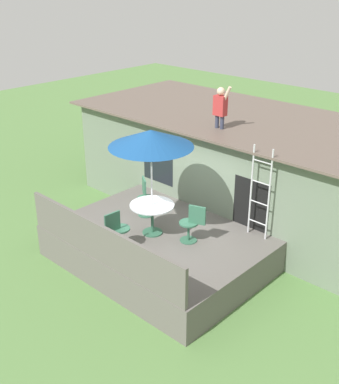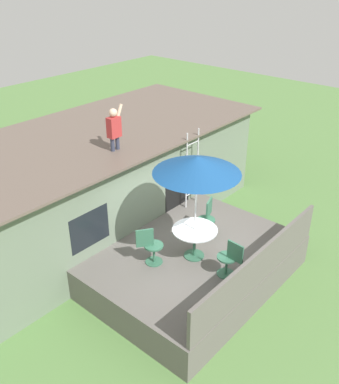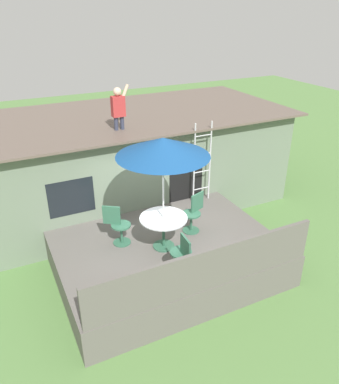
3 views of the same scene
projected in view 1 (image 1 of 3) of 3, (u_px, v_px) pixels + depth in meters
ground_plane at (162, 260)px, 11.96m from camera, size 40.00×40.00×0.00m
house at (250, 167)px, 13.77m from camera, size 10.50×4.50×2.82m
deck at (162, 246)px, 11.80m from camera, size 4.88×3.78×0.80m
deck_railing at (101, 244)px, 10.23m from camera, size 4.78×0.08×0.90m
patio_table at (152, 211)px, 11.34m from camera, size 1.04×1.04×0.74m
patio_umbrella at (151, 138)px, 10.61m from camera, size 1.90×1.90×2.54m
step_ladder at (260, 193)px, 11.00m from camera, size 0.52×0.04×2.20m
person_figure at (221, 105)px, 12.17m from camera, size 0.47×0.20×1.11m
patio_chair_left at (145, 197)px, 12.31m from camera, size 0.56×0.47×0.92m
patio_chair_right at (192, 224)px, 11.03m from camera, size 0.60×0.44×0.92m
patio_chair_near at (118, 230)px, 10.76m from camera, size 0.44×0.62×0.92m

